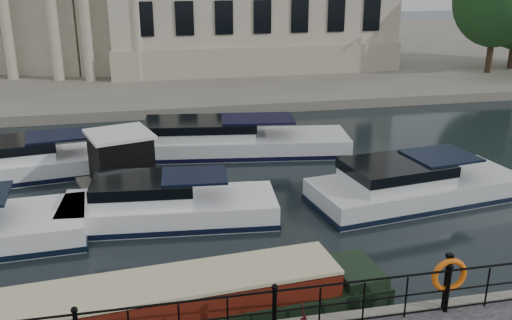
{
  "coord_description": "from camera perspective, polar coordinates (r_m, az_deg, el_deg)",
  "views": [
    {
      "loc": [
        -2.51,
        -12.22,
        8.09
      ],
      "look_at": [
        0.5,
        2.0,
        3.0
      ],
      "focal_mm": 40.0,
      "sensor_mm": 36.0,
      "label": 1
    }
  ],
  "objects": [
    {
      "name": "cabin_cruisers",
      "position": [
        21.18,
        -9.79,
        -2.38
      ],
      "size": [
        24.59,
        10.89,
        1.99
      ],
      "color": "white",
      "rests_on": "ground_plane"
    },
    {
      "name": "ground_plane",
      "position": [
        14.87,
        -0.3,
        -13.67
      ],
      "size": [
        160.0,
        160.0,
        0.0
      ],
      "primitive_type": "plane",
      "color": "black",
      "rests_on": "ground"
    },
    {
      "name": "railing",
      "position": [
        12.37,
        1.87,
        -14.54
      ],
      "size": [
        24.14,
        0.14,
        1.22
      ],
      "color": "black",
      "rests_on": "near_quay"
    },
    {
      "name": "far_bank",
      "position": [
        51.87,
        -9.18,
        10.39
      ],
      "size": [
        120.0,
        42.0,
        0.55
      ],
      "primitive_type": "cube",
      "color": "#6B665B",
      "rests_on": "ground_plane"
    },
    {
      "name": "harbour_hut",
      "position": [
        21.96,
        -13.32,
        -0.2
      ],
      "size": [
        3.61,
        3.26,
        2.19
      ],
      "rotation": [
        0.0,
        0.0,
        0.28
      ],
      "color": "#6B665B",
      "rests_on": "ground_plane"
    },
    {
      "name": "life_ring_post",
      "position": [
        13.73,
        18.73,
        -10.92
      ],
      "size": [
        0.85,
        0.21,
        1.38
      ],
      "color": "black",
      "rests_on": "near_quay"
    }
  ]
}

